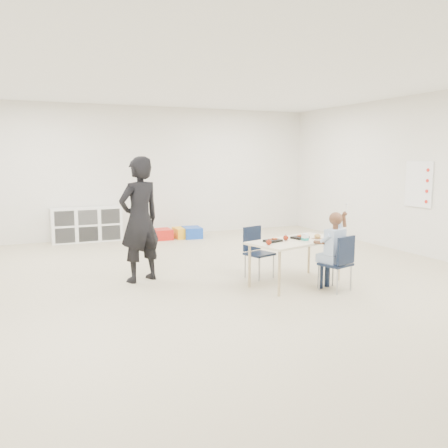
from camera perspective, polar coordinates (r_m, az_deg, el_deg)
name	(u,v)px	position (r m, az deg, el deg)	size (l,w,h in m)	color
room	(224,182)	(6.16, -0.02, 5.09)	(9.00, 9.02, 2.80)	beige
table	(295,262)	(6.54, 8.59, -4.49)	(1.46, 1.01, 0.61)	#F3E9C2
chair_near	(336,263)	(6.30, 13.27, -4.57)	(0.35, 0.33, 0.73)	black
chair_far	(259,253)	(6.80, 4.28, -3.46)	(0.35, 0.33, 0.73)	black
child	(336,247)	(6.26, 13.33, -2.69)	(0.49, 0.49, 1.15)	#9CB4D4
lunch_tray_near	(300,237)	(6.60, 9.11, -1.61)	(0.22, 0.16, 0.03)	black
lunch_tray_far	(273,241)	(6.30, 5.89, -2.01)	(0.22, 0.16, 0.03)	black
milk_carton	(305,237)	(6.41, 9.73, -1.59)	(0.07, 0.07, 0.10)	white
bread_roll	(317,236)	(6.63, 11.18, -1.45)	(0.09, 0.09, 0.07)	tan
apple_near	(286,238)	(6.41, 7.43, -1.67)	(0.07, 0.07, 0.07)	maroon
apple_far	(269,242)	(6.06, 5.40, -2.20)	(0.07, 0.07, 0.07)	maroon
cubby_shelf	(87,225)	(10.09, -16.17, -0.06)	(1.40, 0.40, 0.70)	white
rules_poster	(419,184)	(8.98, 22.38, 4.46)	(0.02, 0.60, 0.80)	white
adult	(140,220)	(6.62, -10.13, 0.52)	(0.63, 0.41, 1.73)	black
bin_red	(163,234)	(10.07, -7.39, -1.22)	(0.35, 0.44, 0.22)	red
bin_yellow	(183,233)	(10.20, -5.00, -1.06)	(0.35, 0.45, 0.22)	#FFAF1A
bin_blue	(192,232)	(10.19, -3.87, -1.01)	(0.37, 0.47, 0.23)	#1846B6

